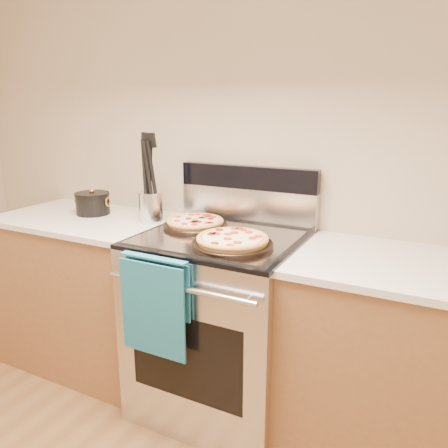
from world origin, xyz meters
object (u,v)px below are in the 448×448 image
at_px(pepperoni_pizza_front, 232,241).
at_px(saucepan, 93,204).
at_px(pepperoni_pizza_back, 195,223).
at_px(utensil_crock, 151,207).
at_px(range_body, 221,326).

distance_m(pepperoni_pizza_front, saucepan, 1.04).
xyz_separation_m(pepperoni_pizza_back, saucepan, (-0.71, 0.03, 0.02)).
height_order(pepperoni_pizza_front, utensil_crock, utensil_crock).
height_order(pepperoni_pizza_back, pepperoni_pizza_front, pepperoni_pizza_front).
xyz_separation_m(range_body, utensil_crock, (-0.48, 0.11, 0.54)).
bearing_deg(range_body, pepperoni_pizza_front, -45.43).
bearing_deg(pepperoni_pizza_back, saucepan, 177.84).
relative_size(pepperoni_pizza_front, saucepan, 1.85).
relative_size(range_body, pepperoni_pizza_back, 2.81).
xyz_separation_m(pepperoni_pizza_back, pepperoni_pizza_front, (0.30, -0.20, 0.00)).
distance_m(pepperoni_pizza_back, pepperoni_pizza_front, 0.36).
bearing_deg(pepperoni_pizza_front, range_body, 134.57).
relative_size(pepperoni_pizza_front, utensil_crock, 2.15).
relative_size(pepperoni_pizza_back, utensil_crock, 1.95).
bearing_deg(pepperoni_pizza_back, range_body, -21.25).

